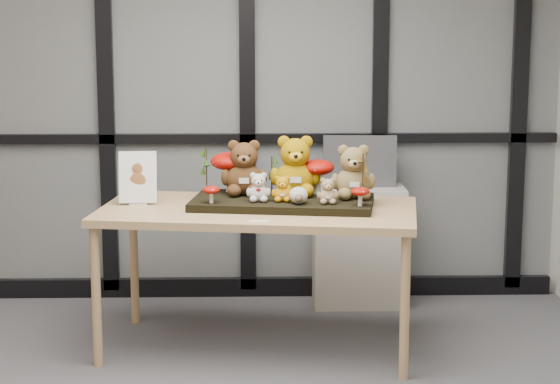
{
  "coord_description": "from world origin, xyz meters",
  "views": [
    {
      "loc": [
        0.49,
        -4.0,
        1.91
      ],
      "look_at": [
        0.63,
        1.38,
        0.9
      ],
      "focal_mm": 65.0,
      "sensor_mm": 36.0,
      "label": 1
    }
  ],
  "objects_px": {
    "bear_white_bow": "(258,185)",
    "mushroom_back_right": "(317,175)",
    "bear_pooh_yellow": "(295,162)",
    "bear_brown_medium": "(244,165)",
    "plush_cream_hedgehog": "(298,194)",
    "mushroom_front_left": "(211,194)",
    "monitor": "(360,161)",
    "mushroom_back_left": "(230,170)",
    "bear_tan_back": "(353,169)",
    "diorama_tray": "(283,202)",
    "bear_beige_small": "(328,189)",
    "mushroom_front_right": "(360,196)",
    "cabinet": "(359,246)",
    "sign_holder": "(138,180)",
    "bear_small_yellow": "(282,187)",
    "display_table": "(258,219)"
  },
  "relations": [
    {
      "from": "bear_brown_medium",
      "to": "cabinet",
      "type": "bearing_deg",
      "value": 51.31
    },
    {
      "from": "mushroom_back_right",
      "to": "mushroom_front_left",
      "type": "bearing_deg",
      "value": -156.59
    },
    {
      "from": "bear_beige_small",
      "to": "mushroom_back_right",
      "type": "bearing_deg",
      "value": 106.66
    },
    {
      "from": "mushroom_back_right",
      "to": "sign_holder",
      "type": "relative_size",
      "value": 0.73
    },
    {
      "from": "bear_small_yellow",
      "to": "plush_cream_hedgehog",
      "type": "bearing_deg",
      "value": -31.84
    },
    {
      "from": "monitor",
      "to": "cabinet",
      "type": "bearing_deg",
      "value": -90.0
    },
    {
      "from": "mushroom_back_left",
      "to": "monitor",
      "type": "relative_size",
      "value": 0.54
    },
    {
      "from": "bear_white_bow",
      "to": "cabinet",
      "type": "relative_size",
      "value": 0.23
    },
    {
      "from": "plush_cream_hedgehog",
      "to": "cabinet",
      "type": "bearing_deg",
      "value": 74.19
    },
    {
      "from": "mushroom_front_right",
      "to": "bear_pooh_yellow",
      "type": "bearing_deg",
      "value": 135.45
    },
    {
      "from": "plush_cream_hedgehog",
      "to": "display_table",
      "type": "bearing_deg",
      "value": 162.78
    },
    {
      "from": "bear_pooh_yellow",
      "to": "sign_holder",
      "type": "relative_size",
      "value": 1.25
    },
    {
      "from": "bear_white_bow",
      "to": "monitor",
      "type": "relative_size",
      "value": 0.38
    },
    {
      "from": "bear_small_yellow",
      "to": "monitor",
      "type": "xyz_separation_m",
      "value": [
        0.51,
        0.89,
        -0.0
      ]
    },
    {
      "from": "bear_small_yellow",
      "to": "mushroom_back_right",
      "type": "xyz_separation_m",
      "value": [
        0.2,
        0.21,
        0.03
      ]
    },
    {
      "from": "mushroom_back_right",
      "to": "mushroom_front_left",
      "type": "xyz_separation_m",
      "value": [
        -0.59,
        -0.25,
        -0.06
      ]
    },
    {
      "from": "mushroom_front_left",
      "to": "monitor",
      "type": "distance_m",
      "value": 1.29
    },
    {
      "from": "plush_cream_hedgehog",
      "to": "mushroom_back_left",
      "type": "distance_m",
      "value": 0.52
    },
    {
      "from": "bear_tan_back",
      "to": "sign_holder",
      "type": "bearing_deg",
      "value": -174.35
    },
    {
      "from": "bear_pooh_yellow",
      "to": "bear_white_bow",
      "type": "height_order",
      "value": "bear_pooh_yellow"
    },
    {
      "from": "bear_brown_medium",
      "to": "plush_cream_hedgehog",
      "type": "height_order",
      "value": "bear_brown_medium"
    },
    {
      "from": "bear_tan_back",
      "to": "diorama_tray",
      "type": "bearing_deg",
      "value": -169.16
    },
    {
      "from": "mushroom_front_right",
      "to": "cabinet",
      "type": "xyz_separation_m",
      "value": [
        0.1,
        1.01,
        -0.52
      ]
    },
    {
      "from": "bear_white_bow",
      "to": "plush_cream_hedgehog",
      "type": "relative_size",
      "value": 1.72
    },
    {
      "from": "display_table",
      "to": "mushroom_back_right",
      "type": "distance_m",
      "value": 0.44
    },
    {
      "from": "bear_pooh_yellow",
      "to": "sign_holder",
      "type": "distance_m",
      "value": 0.88
    },
    {
      "from": "bear_white_bow",
      "to": "mushroom_back_right",
      "type": "distance_m",
      "value": 0.39
    },
    {
      "from": "diorama_tray",
      "to": "mushroom_front_right",
      "type": "height_order",
      "value": "mushroom_front_right"
    },
    {
      "from": "bear_small_yellow",
      "to": "bear_white_bow",
      "type": "relative_size",
      "value": 0.89
    },
    {
      "from": "bear_tan_back",
      "to": "bear_small_yellow",
      "type": "relative_size",
      "value": 2.09
    },
    {
      "from": "plush_cream_hedgehog",
      "to": "mushroom_front_right",
      "type": "relative_size",
      "value": 0.92
    },
    {
      "from": "diorama_tray",
      "to": "monitor",
      "type": "bearing_deg",
      "value": 66.61
    },
    {
      "from": "mushroom_back_left",
      "to": "display_table",
      "type": "bearing_deg",
      "value": -58.9
    },
    {
      "from": "mushroom_back_right",
      "to": "mushroom_front_left",
      "type": "relative_size",
      "value": 2.08
    },
    {
      "from": "bear_tan_back",
      "to": "plush_cream_hedgehog",
      "type": "xyz_separation_m",
      "value": [
        -0.31,
        -0.16,
        -0.11
      ]
    },
    {
      "from": "diorama_tray",
      "to": "sign_holder",
      "type": "distance_m",
      "value": 0.81
    },
    {
      "from": "bear_beige_small",
      "to": "plush_cream_hedgehog",
      "type": "distance_m",
      "value": 0.16
    },
    {
      "from": "plush_cream_hedgehog",
      "to": "mushroom_front_right",
      "type": "bearing_deg",
      "value": -3.22
    },
    {
      "from": "bear_small_yellow",
      "to": "monitor",
      "type": "distance_m",
      "value": 1.03
    },
    {
      "from": "bear_pooh_yellow",
      "to": "sign_holder",
      "type": "xyz_separation_m",
      "value": [
        -0.87,
        -0.03,
        -0.09
      ]
    },
    {
      "from": "bear_pooh_yellow",
      "to": "bear_beige_small",
      "type": "bearing_deg",
      "value": -48.38
    },
    {
      "from": "bear_beige_small",
      "to": "mushroom_back_left",
      "type": "xyz_separation_m",
      "value": [
        -0.53,
        0.35,
        0.05
      ]
    },
    {
      "from": "bear_white_bow",
      "to": "cabinet",
      "type": "distance_m",
      "value": 1.21
    },
    {
      "from": "bear_pooh_yellow",
      "to": "mushroom_back_left",
      "type": "xyz_separation_m",
      "value": [
        -0.36,
        0.1,
        -0.06
      ]
    },
    {
      "from": "bear_white_bow",
      "to": "mushroom_back_right",
      "type": "height_order",
      "value": "mushroom_back_right"
    },
    {
      "from": "bear_beige_small",
      "to": "bear_white_bow",
      "type": "bearing_deg",
      "value": 177.77
    },
    {
      "from": "bear_tan_back",
      "to": "mushroom_front_left",
      "type": "bearing_deg",
      "value": -161.72
    },
    {
      "from": "bear_pooh_yellow",
      "to": "plush_cream_hedgehog",
      "type": "relative_size",
      "value": 3.62
    },
    {
      "from": "sign_holder",
      "to": "bear_white_bow",
      "type": "bearing_deg",
      "value": -14.92
    },
    {
      "from": "bear_beige_small",
      "to": "plush_cream_hedgehog",
      "type": "xyz_separation_m",
      "value": [
        -0.16,
        -0.01,
        -0.03
      ]
    }
  ]
}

